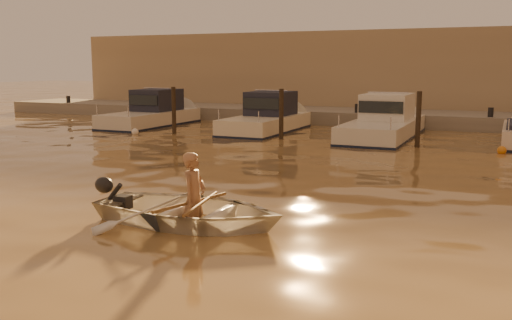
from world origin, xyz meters
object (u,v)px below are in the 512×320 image
at_px(waterfront_building, 459,75).
at_px(person, 194,197).
at_px(dinghy, 190,210).
at_px(moored_boat_1, 266,117).
at_px(moored_boat_2, 383,122).
at_px(moored_boat_0, 150,113).

bearing_deg(waterfront_building, person, -95.33).
bearing_deg(dinghy, person, -90.00).
bearing_deg(moored_boat_1, waterfront_building, 57.12).
xyz_separation_m(moored_boat_2, waterfront_building, (1.89, 11.00, 1.77)).
relative_size(moored_boat_0, waterfront_building, 0.15).
relative_size(moored_boat_1, waterfront_building, 0.14).
relative_size(dinghy, moored_boat_0, 0.54).
xyz_separation_m(moored_boat_0, moored_boat_1, (6.13, 0.00, 0.00)).
height_order(person, moored_boat_2, moored_boat_2).
distance_m(moored_boat_0, moored_boat_2, 11.35).
distance_m(dinghy, moored_boat_2, 14.41).
bearing_deg(moored_boat_0, person, -52.94).
bearing_deg(person, waterfront_building, -6.79).
distance_m(moored_boat_2, waterfront_building, 11.30).
height_order(moored_boat_2, waterfront_building, waterfront_building).
relative_size(person, waterfront_building, 0.04).
relative_size(person, moored_boat_1, 0.25).
bearing_deg(person, moored_boat_0, 35.60).
xyz_separation_m(dinghy, moored_boat_1, (-4.64, 14.40, 0.37)).
distance_m(person, moored_boat_0, 18.04).
height_order(person, moored_boat_1, moored_boat_1).
height_order(moored_boat_0, waterfront_building, waterfront_building).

